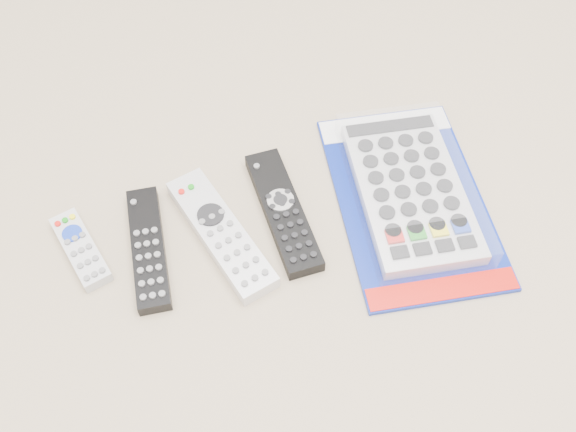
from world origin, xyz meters
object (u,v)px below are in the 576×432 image
object	(u,v)px
remote_small_grey	(81,249)
remote_slim_black	(148,249)
remote_large_black	(283,211)
remote_silver_dvd	(221,233)
jumbo_remote_packaged	(411,189)

from	to	relation	value
remote_small_grey	remote_slim_black	size ratio (longest dim) A/B	0.68
remote_slim_black	remote_small_grey	bearing A→B (deg)	167.71
remote_slim_black	remote_large_black	size ratio (longest dim) A/B	0.92
remote_small_grey	remote_silver_dvd	bearing A→B (deg)	-25.83
remote_slim_black	jumbo_remote_packaged	world-z (taller)	jumbo_remote_packaged
remote_small_grey	jumbo_remote_packaged	size ratio (longest dim) A/B	0.36
remote_slim_black	remote_silver_dvd	world-z (taller)	remote_silver_dvd
remote_silver_dvd	remote_large_black	xyz separation A→B (m)	(0.09, 0.00, -0.00)
remote_large_black	jumbo_remote_packaged	distance (m)	0.18
remote_large_black	remote_silver_dvd	bearing A→B (deg)	-174.14
jumbo_remote_packaged	remote_small_grey	bearing A→B (deg)	-178.28
remote_slim_black	remote_silver_dvd	distance (m)	0.10
remote_silver_dvd	remote_small_grey	bearing A→B (deg)	154.43
remote_silver_dvd	remote_large_black	size ratio (longest dim) A/B	1.06
remote_silver_dvd	remote_slim_black	bearing A→B (deg)	160.88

